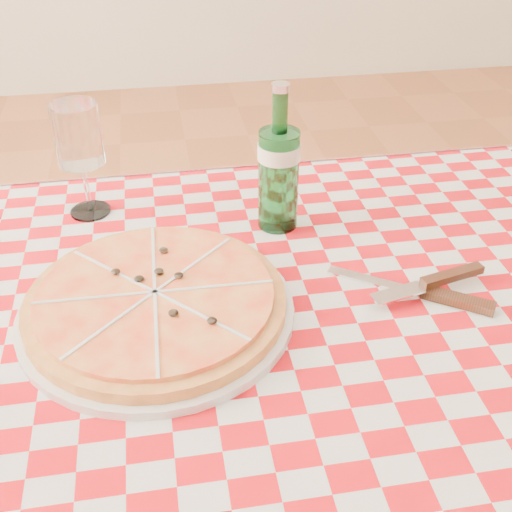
{
  "coord_description": "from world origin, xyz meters",
  "views": [
    {
      "loc": [
        -0.14,
        -0.66,
        1.33
      ],
      "look_at": [
        -0.02,
        0.06,
        0.82
      ],
      "focal_mm": 45.0,
      "sensor_mm": 36.0,
      "label": 1
    }
  ],
  "objects": [
    {
      "name": "tablecloth",
      "position": [
        0.0,
        0.0,
        0.75
      ],
      "size": [
        1.3,
        0.9,
        0.01
      ],
      "primitive_type": "cube",
      "color": "#A10910",
      "rests_on": "dining_table"
    },
    {
      "name": "pizza_plate",
      "position": [
        -0.16,
        0.03,
        0.78
      ],
      "size": [
        0.39,
        0.39,
        0.05
      ],
      "primitive_type": null,
      "rotation": [
        0.0,
        0.0,
        -0.02
      ],
      "color": "#C98543",
      "rests_on": "tablecloth"
    },
    {
      "name": "cutlery",
      "position": [
        0.21,
        0.01,
        0.77
      ],
      "size": [
        0.28,
        0.24,
        0.03
      ],
      "primitive_type": null,
      "rotation": [
        0.0,
        0.0,
        -0.11
      ],
      "color": "silver",
      "rests_on": "tablecloth"
    },
    {
      "name": "dining_table",
      "position": [
        0.0,
        0.0,
        0.66
      ],
      "size": [
        1.2,
        0.8,
        0.75
      ],
      "color": "brown",
      "rests_on": "ground"
    },
    {
      "name": "wine_glass",
      "position": [
        -0.27,
        0.32,
        0.86
      ],
      "size": [
        0.1,
        0.1,
        0.2
      ],
      "primitive_type": null,
      "rotation": [
        0.0,
        0.0,
        0.31
      ],
      "color": "silver",
      "rests_on": "tablecloth"
    },
    {
      "name": "water_bottle",
      "position": [
        0.05,
        0.23,
        0.88
      ],
      "size": [
        0.08,
        0.08,
        0.24
      ],
      "primitive_type": null,
      "rotation": [
        0.0,
        0.0,
        -0.17
      ],
      "color": "#186227",
      "rests_on": "tablecloth"
    }
  ]
}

